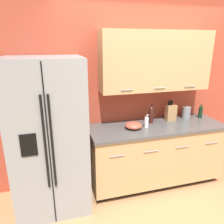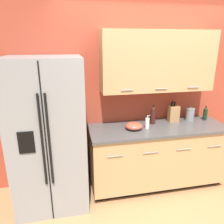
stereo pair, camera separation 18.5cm
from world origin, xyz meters
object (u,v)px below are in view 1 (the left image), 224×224
wine_bottle (151,114)px  mixing_bowl (134,125)px  soap_dispenser (146,122)px  oil_bottle (201,112)px  knife_block (171,112)px  steel_canister (186,113)px  refrigerator (49,137)px

wine_bottle → mixing_bowl: bearing=-155.4°
soap_dispenser → oil_bottle: bearing=8.9°
knife_block → wine_bottle: knife_block is taller
soap_dispenser → steel_canister: (0.73, 0.18, 0.02)m
wine_bottle → steel_canister: wine_bottle is taller
steel_canister → mixing_bowl: 0.93m
wine_bottle → oil_bottle: 0.82m
refrigerator → wine_bottle: refrigerator is taller
refrigerator → knife_block: (1.73, 0.20, 0.09)m
oil_bottle → steel_canister: size_ratio=1.05×
mixing_bowl → refrigerator: bearing=-178.2°
wine_bottle → soap_dispenser: bearing=-132.2°
refrigerator → knife_block: bearing=6.6°
knife_block → soap_dispenser: size_ratio=1.77×
knife_block → soap_dispenser: 0.49m
knife_block → oil_bottle: (0.50, -0.02, -0.02)m
refrigerator → mixing_bowl: bearing=1.8°
knife_block → steel_canister: 0.27m
wine_bottle → soap_dispenser: 0.21m
steel_canister → mixing_bowl: size_ratio=0.87×
refrigerator → wine_bottle: bearing=7.3°
knife_block → mixing_bowl: bearing=-165.6°
oil_bottle → wine_bottle: bearing=180.0°
oil_bottle → mixing_bowl: (-1.15, -0.15, -0.05)m
soap_dispenser → oil_bottle: 0.97m
steel_canister → wine_bottle: bearing=-177.3°
refrigerator → wine_bottle: size_ratio=6.79×
oil_bottle → mixing_bowl: bearing=-172.7°
steel_canister → mixing_bowl: steel_canister is taller
knife_block → steel_canister: size_ratio=1.62×
wine_bottle → steel_canister: (0.59, 0.03, -0.03)m
refrigerator → mixing_bowl: refrigerator is taller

